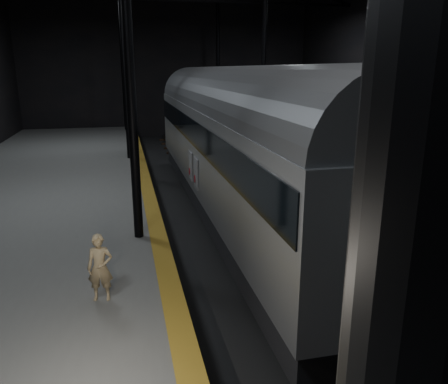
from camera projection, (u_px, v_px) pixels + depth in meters
name	position (u px, v px, depth m)	size (l,w,h in m)	color
ground	(232.00, 216.00, 17.63)	(44.00, 44.00, 0.00)	black
platform_left	(32.00, 218.00, 15.87)	(9.00, 43.80, 1.00)	#565654
platform_right	(398.00, 193.00, 19.12)	(9.00, 43.80, 1.00)	#565654
tactile_strip	(149.00, 197.00, 16.65)	(0.50, 43.80, 0.01)	brown
track	(232.00, 214.00, 17.61)	(2.40, 43.00, 0.24)	#3F3328
train	(231.00, 137.00, 16.89)	(3.18, 21.29, 5.69)	#A4A7AC
woman	(100.00, 268.00, 9.10)	(0.53, 0.35, 1.46)	tan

